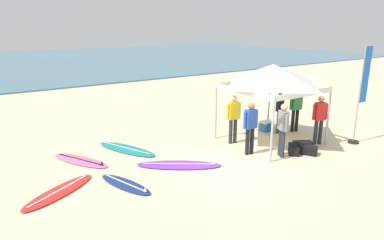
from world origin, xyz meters
name	(u,v)px	position (x,y,z in m)	size (l,w,h in m)	color
ground_plane	(236,162)	(0.00, 0.00, 0.00)	(80.00, 80.00, 0.00)	beige
sea	(31,62)	(0.00, 33.52, 0.05)	(80.00, 36.00, 0.10)	teal
canopy_tent	(273,75)	(2.25, 0.79, 2.39)	(2.84, 2.84, 2.75)	#B7B7BC
surfboard_navy	(126,184)	(-3.41, 0.42, 0.04)	(1.00, 1.88, 0.19)	navy
surfboard_teal	(126,149)	(-2.32, 2.85, 0.04)	(1.53, 2.47, 0.19)	#19847F
surfboard_purple	(179,165)	(-1.57, 0.72, 0.04)	(2.43, 2.01, 0.19)	purple
surfboard_pink	(81,160)	(-3.89, 2.70, 0.04)	(1.49, 2.18, 0.19)	pink
surfboard_red	(60,191)	(-4.93, 0.98, 0.04)	(2.19, 1.61, 0.19)	red
person_grey	(283,126)	(1.51, -0.43, 0.99)	(0.36, 0.50, 1.71)	#2D2D33
person_black	(280,108)	(3.32, 1.31, 0.99)	(0.50, 0.36, 1.71)	#383842
person_red	(320,117)	(3.46, -0.34, 0.99)	(0.51, 0.34, 1.71)	#2D2D33
person_green	(296,107)	(3.96, 1.08, 0.99)	(0.53, 0.31, 1.71)	black
person_yellow	(233,116)	(1.07, 1.40, 0.99)	(0.54, 0.29, 1.71)	#2D2D33
person_blue	(250,125)	(0.81, 0.27, 0.99)	(0.55, 0.25, 1.71)	black
banner_flag	(361,99)	(4.72, -1.00, 1.57)	(0.60, 0.36, 3.40)	#99999E
gear_bag_near_tent	(294,149)	(2.04, -0.49, 0.14)	(0.60, 0.32, 0.28)	black
gear_bag_by_pole	(307,150)	(2.37, -0.77, 0.14)	(0.60, 0.32, 0.28)	black
gear_bag_on_sand	(303,145)	(2.59, -0.43, 0.14)	(0.60, 0.32, 0.28)	#232328
cooler_box	(267,126)	(3.11, 1.74, 0.20)	(0.50, 0.36, 0.39)	#2D60B7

